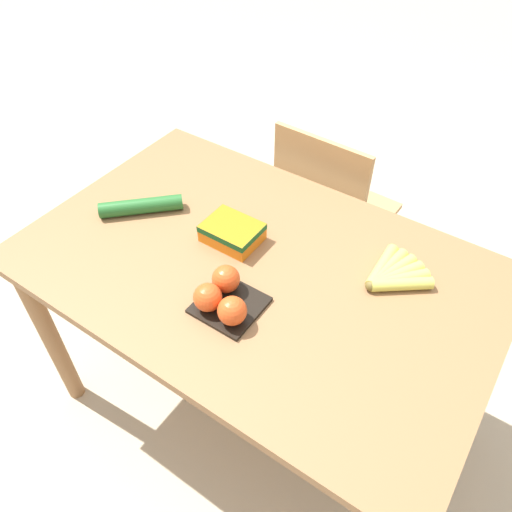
{
  "coord_description": "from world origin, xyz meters",
  "views": [
    {
      "loc": [
        0.56,
        -0.82,
        1.8
      ],
      "look_at": [
        0.0,
        0.0,
        0.81
      ],
      "focal_mm": 35.0,
      "sensor_mm": 36.0,
      "label": 1
    }
  ],
  "objects_px": {
    "chair": "(329,214)",
    "cucumber_near": "(141,206)",
    "carrot_bag": "(232,231)",
    "tomato_pack": "(223,297)",
    "banana_bunch": "(393,275)"
  },
  "relations": [
    {
      "from": "chair",
      "to": "cucumber_near",
      "type": "xyz_separation_m",
      "value": [
        -0.34,
        -0.67,
        0.34
      ]
    },
    {
      "from": "chair",
      "to": "carrot_bag",
      "type": "height_order",
      "value": "chair"
    },
    {
      "from": "tomato_pack",
      "to": "carrot_bag",
      "type": "distance_m",
      "value": 0.26
    },
    {
      "from": "chair",
      "to": "carrot_bag",
      "type": "xyz_separation_m",
      "value": [
        -0.03,
        -0.62,
        0.35
      ]
    },
    {
      "from": "carrot_bag",
      "to": "tomato_pack",
      "type": "bearing_deg",
      "value": -58.66
    },
    {
      "from": "banana_bunch",
      "to": "tomato_pack",
      "type": "xyz_separation_m",
      "value": [
        -0.32,
        -0.34,
        0.02
      ]
    },
    {
      "from": "banana_bunch",
      "to": "carrot_bag",
      "type": "distance_m",
      "value": 0.47
    },
    {
      "from": "chair",
      "to": "tomato_pack",
      "type": "height_order",
      "value": "chair"
    },
    {
      "from": "carrot_bag",
      "to": "cucumber_near",
      "type": "relative_size",
      "value": 0.75
    },
    {
      "from": "carrot_bag",
      "to": "cucumber_near",
      "type": "bearing_deg",
      "value": -169.34
    },
    {
      "from": "banana_bunch",
      "to": "tomato_pack",
      "type": "bearing_deg",
      "value": -133.39
    },
    {
      "from": "chair",
      "to": "cucumber_near",
      "type": "distance_m",
      "value": 0.83
    },
    {
      "from": "banana_bunch",
      "to": "cucumber_near",
      "type": "xyz_separation_m",
      "value": [
        -0.77,
        -0.18,
        0.01
      ]
    },
    {
      "from": "tomato_pack",
      "to": "cucumber_near",
      "type": "height_order",
      "value": "tomato_pack"
    },
    {
      "from": "chair",
      "to": "tomato_pack",
      "type": "xyz_separation_m",
      "value": [
        0.1,
        -0.84,
        0.35
      ]
    }
  ]
}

